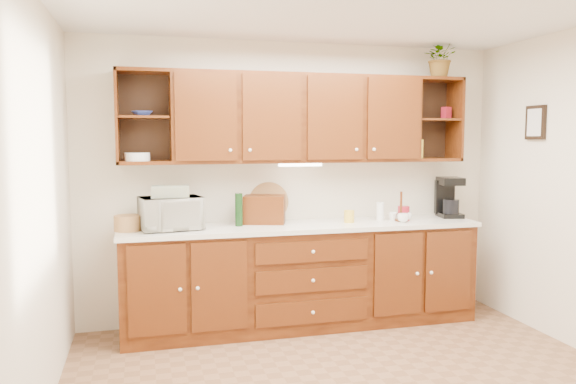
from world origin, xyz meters
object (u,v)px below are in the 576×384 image
coffee_maker (449,198)px  potted_plant (440,58)px  bread_box (265,209)px  microwave (171,213)px

coffee_maker → potted_plant: bearing=-161.9°
bread_box → potted_plant: potted_plant is taller
coffee_maker → microwave: bearing=-165.9°
coffee_maker → bread_box: bearing=-169.2°
microwave → potted_plant: (2.55, 0.09, 1.39)m
potted_plant → microwave: bearing=-178.0°
potted_plant → coffee_maker: bearing=6.2°
bread_box → potted_plant: size_ratio=1.01×
microwave → bread_box: size_ratio=1.38×
microwave → coffee_maker: (2.69, 0.10, 0.05)m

